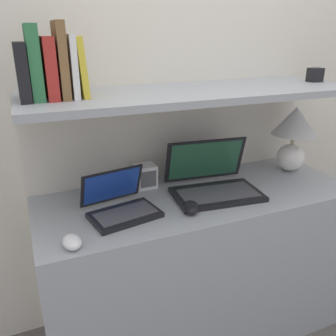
{
  "coord_description": "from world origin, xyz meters",
  "views": [
    {
      "loc": [
        -0.69,
        -0.99,
        1.42
      ],
      "look_at": [
        -0.15,
        0.27,
        0.9
      ],
      "focal_mm": 38.0,
      "sensor_mm": 36.0,
      "label": 1
    }
  ],
  "objects_px": {
    "second_mouse": "(72,242)",
    "book_white": "(72,67)",
    "book_red": "(49,68)",
    "book_yellow": "(80,67)",
    "book_brown": "(61,60)",
    "book_black": "(22,72)",
    "computer_mouse": "(191,207)",
    "router_box": "(145,176)",
    "book_green": "(34,63)",
    "shelf_gadget": "(315,75)",
    "laptop_small": "(121,205)",
    "laptop_large": "(213,183)",
    "table_lamp": "(294,132)"
  },
  "relations": [
    {
      "from": "book_green",
      "to": "laptop_large",
      "type": "bearing_deg",
      "value": -5.76
    },
    {
      "from": "book_black",
      "to": "book_green",
      "type": "xyz_separation_m",
      "value": [
        0.04,
        -0.0,
        0.03
      ]
    },
    {
      "from": "second_mouse",
      "to": "book_black",
      "type": "xyz_separation_m",
      "value": [
        -0.07,
        0.27,
        0.52
      ]
    },
    {
      "from": "book_black",
      "to": "book_brown",
      "type": "distance_m",
      "value": 0.13
    },
    {
      "from": "book_black",
      "to": "book_red",
      "type": "distance_m",
      "value": 0.09
    },
    {
      "from": "table_lamp",
      "to": "book_white",
      "type": "distance_m",
      "value": 1.12
    },
    {
      "from": "laptop_large",
      "to": "shelf_gadget",
      "type": "height_order",
      "value": "shelf_gadget"
    },
    {
      "from": "second_mouse",
      "to": "shelf_gadget",
      "type": "relative_size",
      "value": 1.46
    },
    {
      "from": "book_white",
      "to": "book_red",
      "type": "bearing_deg",
      "value": 180.0
    },
    {
      "from": "book_black",
      "to": "book_red",
      "type": "xyz_separation_m",
      "value": [
        0.09,
        0.0,
        0.01
      ]
    },
    {
      "from": "laptop_large",
      "to": "book_red",
      "type": "relative_size",
      "value": 1.95
    },
    {
      "from": "table_lamp",
      "to": "second_mouse",
      "type": "distance_m",
      "value": 1.21
    },
    {
      "from": "shelf_gadget",
      "to": "book_brown",
      "type": "bearing_deg",
      "value": 180.0
    },
    {
      "from": "laptop_large",
      "to": "book_black",
      "type": "xyz_separation_m",
      "value": [
        -0.72,
        0.07,
        0.5
      ]
    },
    {
      "from": "book_brown",
      "to": "book_green",
      "type": "bearing_deg",
      "value": -180.0
    },
    {
      "from": "laptop_large",
      "to": "computer_mouse",
      "type": "xyz_separation_m",
      "value": [
        -0.17,
        -0.13,
        -0.03
      ]
    },
    {
      "from": "router_box",
      "to": "book_white",
      "type": "bearing_deg",
      "value": -160.55
    },
    {
      "from": "book_black",
      "to": "book_brown",
      "type": "xyz_separation_m",
      "value": [
        0.13,
        0.0,
        0.03
      ]
    },
    {
      "from": "router_box",
      "to": "book_green",
      "type": "xyz_separation_m",
      "value": [
        -0.42,
        -0.11,
        0.52
      ]
    },
    {
      "from": "laptop_small",
      "to": "book_black",
      "type": "height_order",
      "value": "book_black"
    },
    {
      "from": "computer_mouse",
      "to": "router_box",
      "type": "xyz_separation_m",
      "value": [
        -0.08,
        0.31,
        0.03
      ]
    },
    {
      "from": "router_box",
      "to": "laptop_large",
      "type": "bearing_deg",
      "value": -34.36
    },
    {
      "from": "table_lamp",
      "to": "book_red",
      "type": "xyz_separation_m",
      "value": [
        -1.14,
        -0.02,
        0.35
      ]
    },
    {
      "from": "shelf_gadget",
      "to": "book_white",
      "type": "bearing_deg",
      "value": 180.0
    },
    {
      "from": "second_mouse",
      "to": "book_white",
      "type": "height_order",
      "value": "book_white"
    },
    {
      "from": "laptop_large",
      "to": "book_green",
      "type": "xyz_separation_m",
      "value": [
        -0.68,
        0.07,
        0.53
      ]
    },
    {
      "from": "table_lamp",
      "to": "book_black",
      "type": "xyz_separation_m",
      "value": [
        -1.23,
        -0.02,
        0.34
      ]
    },
    {
      "from": "computer_mouse",
      "to": "shelf_gadget",
      "type": "height_order",
      "value": "shelf_gadget"
    },
    {
      "from": "second_mouse",
      "to": "computer_mouse",
      "type": "bearing_deg",
      "value": 8.5
    },
    {
      "from": "laptop_small",
      "to": "book_green",
      "type": "relative_size",
      "value": 1.19
    },
    {
      "from": "book_red",
      "to": "book_yellow",
      "type": "distance_m",
      "value": 0.11
    },
    {
      "from": "second_mouse",
      "to": "book_red",
      "type": "height_order",
      "value": "book_red"
    },
    {
      "from": "router_box",
      "to": "book_black",
      "type": "relative_size",
      "value": 0.56
    },
    {
      "from": "table_lamp",
      "to": "laptop_small",
      "type": "bearing_deg",
      "value": -172.39
    },
    {
      "from": "book_brown",
      "to": "shelf_gadget",
      "type": "xyz_separation_m",
      "value": [
        1.16,
        0.0,
        -0.1
      ]
    },
    {
      "from": "table_lamp",
      "to": "shelf_gadget",
      "type": "height_order",
      "value": "shelf_gadget"
    },
    {
      "from": "computer_mouse",
      "to": "book_black",
      "type": "distance_m",
      "value": 0.79
    },
    {
      "from": "laptop_large",
      "to": "computer_mouse",
      "type": "relative_size",
      "value": 3.48
    },
    {
      "from": "laptop_large",
      "to": "book_green",
      "type": "bearing_deg",
      "value": 174.24
    },
    {
      "from": "book_green",
      "to": "book_white",
      "type": "xyz_separation_m",
      "value": [
        0.12,
        0.0,
        -0.02
      ]
    },
    {
      "from": "book_brown",
      "to": "book_yellow",
      "type": "xyz_separation_m",
      "value": [
        0.06,
        0.0,
        -0.02
      ]
    },
    {
      "from": "book_brown",
      "to": "book_yellow",
      "type": "relative_size",
      "value": 1.23
    },
    {
      "from": "table_lamp",
      "to": "book_brown",
      "type": "bearing_deg",
      "value": -178.93
    },
    {
      "from": "computer_mouse",
      "to": "book_brown",
      "type": "height_order",
      "value": "book_brown"
    },
    {
      "from": "book_green",
      "to": "book_yellow",
      "type": "height_order",
      "value": "book_green"
    },
    {
      "from": "book_red",
      "to": "book_yellow",
      "type": "height_order",
      "value": "same"
    },
    {
      "from": "laptop_large",
      "to": "laptop_small",
      "type": "relative_size",
      "value": 1.38
    },
    {
      "from": "book_brown",
      "to": "second_mouse",
      "type": "bearing_deg",
      "value": -101.63
    },
    {
      "from": "computer_mouse",
      "to": "book_yellow",
      "type": "relative_size",
      "value": 0.56
    },
    {
      "from": "laptop_large",
      "to": "router_box",
      "type": "distance_m",
      "value": 0.31
    }
  ]
}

